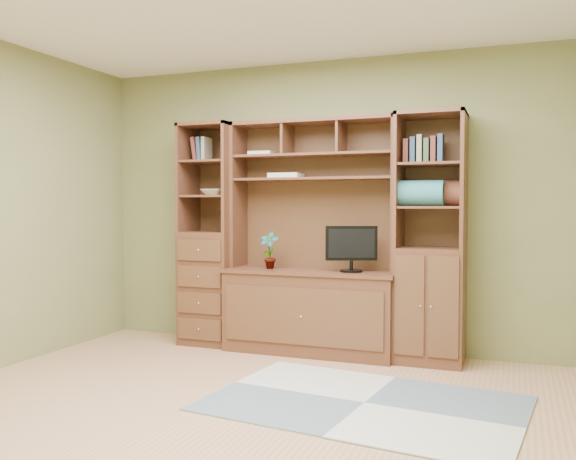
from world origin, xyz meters
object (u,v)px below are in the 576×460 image
at_px(right_tower, 431,238).
at_px(monitor, 351,240).
at_px(left_tower, 211,234).
at_px(center_hutch, 311,236).

distance_m(right_tower, monitor, 0.65).
bearing_deg(left_tower, monitor, -3.12).
xyz_separation_m(right_tower, monitor, (-0.65, -0.07, -0.03)).
bearing_deg(monitor, center_hutch, 153.09).
relative_size(center_hutch, left_tower, 1.00).
distance_m(center_hutch, left_tower, 1.00).
bearing_deg(monitor, right_tower, -15.00).
distance_m(left_tower, right_tower, 2.02).
xyz_separation_m(left_tower, monitor, (1.38, -0.07, -0.03)).
distance_m(left_tower, monitor, 1.38).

